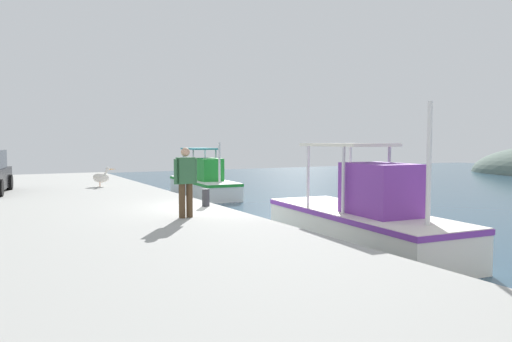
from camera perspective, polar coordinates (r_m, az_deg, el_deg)
name	(u,v)px	position (r m, az deg, el deg)	size (l,w,h in m)	color
quay_pier	(34,236)	(12.67, -25.19, -7.11)	(36.00, 10.00, 0.80)	#9E9E99
fishing_boat_nearest	(204,183)	(23.57, -6.31, -1.46)	(6.41, 2.12, 2.65)	white
fishing_boat_second	(362,220)	(12.02, 12.65, -5.82)	(6.35, 2.48, 3.48)	silver
pelican	(101,177)	(20.96, -18.17, -0.69)	(0.46, 0.97, 0.82)	tan
fisherman_standing	(186,179)	(11.73, -8.48, -0.97)	(0.28, 0.61, 1.73)	#4C3823
mooring_bollard_nearest	(206,198)	(13.79, -6.06, -3.21)	(0.22, 0.22, 0.51)	#333338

